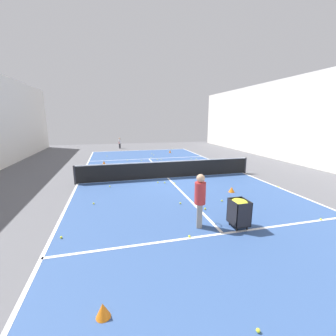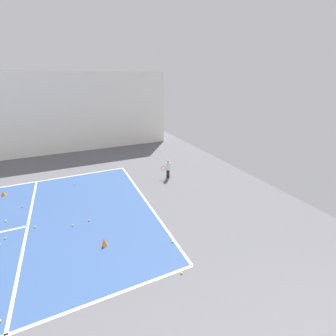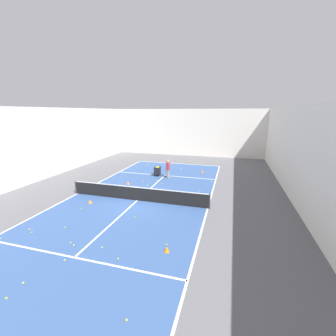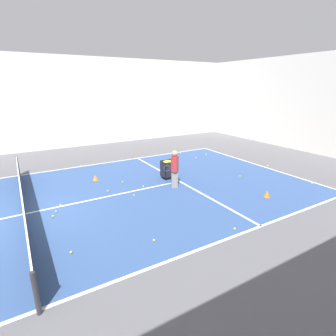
# 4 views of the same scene
# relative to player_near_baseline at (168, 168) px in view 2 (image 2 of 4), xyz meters

# --- Properties ---
(line_baseline_near) EXTENTS (9.64, 0.10, 0.00)m
(line_baseline_near) POSITION_rel_player_near_baseline_xyz_m (-2.05, 2.22, -0.68)
(line_baseline_near) COLOR white
(line_baseline_near) RESTS_ON ground
(line_service_near) EXTENTS (9.64, 0.10, 0.00)m
(line_service_near) POSITION_rel_player_near_baseline_xyz_m (-2.05, 7.54, -0.68)
(line_service_near) COLOR white
(line_service_near) RESTS_ON ground
(player_near_baseline) EXTENTS (0.33, 0.58, 1.20)m
(player_near_baseline) POSITION_rel_player_near_baseline_xyz_m (0.00, 0.00, 0.00)
(player_near_baseline) COLOR black
(player_near_baseline) RESTS_ON ground
(training_cone_2) EXTENTS (0.25, 0.25, 0.26)m
(training_cone_2) POSITION_rel_player_near_baseline_xyz_m (1.55, 9.00, -0.55)
(training_cone_2) COLOR orange
(training_cone_2) RESTS_ON ground
(training_cone_3) EXTENTS (0.21, 0.21, 0.34)m
(training_cone_3) POSITION_rel_player_near_baseline_xyz_m (-4.64, 4.74, -0.51)
(training_cone_3) COLOR orange
(training_cone_3) RESTS_ON ground
(tennis_ball_6) EXTENTS (0.07, 0.07, 0.07)m
(tennis_ball_6) POSITION_rel_player_near_baseline_xyz_m (-2.63, 8.24, -0.65)
(tennis_ball_6) COLOR yellow
(tennis_ball_6) RESTS_ON ground
(tennis_ball_7) EXTENTS (0.07, 0.07, 0.07)m
(tennis_ball_7) POSITION_rel_player_near_baseline_xyz_m (-2.81, 5.78, -0.65)
(tennis_ball_7) COLOR yellow
(tennis_ball_7) RESTS_ON ground
(tennis_ball_11) EXTENTS (0.07, 0.07, 0.07)m
(tennis_ball_11) POSITION_rel_player_near_baseline_xyz_m (-0.23, 7.93, -0.65)
(tennis_ball_11) COLOR yellow
(tennis_ball_11) RESTS_ON ground
(tennis_ball_14) EXTENTS (0.07, 0.07, 0.07)m
(tennis_ball_14) POSITION_rel_player_near_baseline_xyz_m (1.37, 5.46, -0.65)
(tennis_ball_14) COLOR yellow
(tennis_ball_14) RESTS_ON ground
(tennis_ball_19) EXTENTS (0.07, 0.07, 0.07)m
(tennis_ball_19) POSITION_rel_player_near_baseline_xyz_m (-2.28, 7.24, -0.65)
(tennis_ball_19) COLOR yellow
(tennis_ball_19) RESTS_ON ground
(tennis_ball_22) EXTENTS (0.07, 0.07, 0.07)m
(tennis_ball_22) POSITION_rel_player_near_baseline_xyz_m (-6.42, 7.73, -0.65)
(tennis_ball_22) COLOR yellow
(tennis_ball_22) RESTS_ON ground
(tennis_ball_23) EXTENTS (0.07, 0.07, 0.07)m
(tennis_ball_23) POSITION_rel_player_near_baseline_xyz_m (-2.75, 5.10, -0.65)
(tennis_ball_23) COLOR yellow
(tennis_ball_23) RESTS_ON ground
(tennis_ball_24) EXTENTS (0.07, 0.07, 0.07)m
(tennis_ball_24) POSITION_rel_player_near_baseline_xyz_m (-1.29, 8.44, -0.65)
(tennis_ball_24) COLOR yellow
(tennis_ball_24) RESTS_ON ground
(tennis_ball_30) EXTENTS (0.07, 0.07, 0.07)m
(tennis_ball_30) POSITION_rel_player_near_baseline_xyz_m (-7.01, 2.70, -0.65)
(tennis_ball_30) COLOR yellow
(tennis_ball_30) RESTS_ON ground
(tennis_ball_32) EXTENTS (0.07, 0.07, 0.07)m
(tennis_ball_32) POSITION_rel_player_near_baseline_xyz_m (-5.54, 2.33, -0.65)
(tennis_ball_32) COLOR yellow
(tennis_ball_32) RESTS_ON ground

